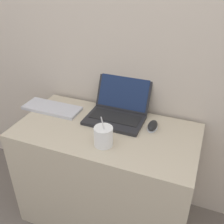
{
  "coord_description": "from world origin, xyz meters",
  "views": [
    {
      "loc": [
        0.51,
        -0.89,
        1.58
      ],
      "look_at": [
        0.01,
        0.34,
        0.81
      ],
      "focal_mm": 42.0,
      "sensor_mm": 36.0,
      "label": 1
    }
  ],
  "objects": [
    {
      "name": "drink_cup",
      "position": [
        0.04,
        0.14,
        0.78
      ],
      "size": [
        0.1,
        0.1,
        0.18
      ],
      "color": "white",
      "rests_on": "desk"
    },
    {
      "name": "wall_back",
      "position": [
        0.0,
        0.6,
        1.25
      ],
      "size": [
        7.0,
        0.04,
        2.5
      ],
      "color": "beige",
      "rests_on": "ground_plane"
    },
    {
      "name": "laptop",
      "position": [
        0.01,
        0.45,
        0.78
      ],
      "size": [
        0.35,
        0.33,
        0.25
      ],
      "color": "#232326",
      "rests_on": "desk"
    },
    {
      "name": "desk",
      "position": [
        0.0,
        0.28,
        0.36
      ],
      "size": [
        1.07,
        0.56,
        0.72
      ],
      "color": "beige",
      "rests_on": "ground_plane"
    },
    {
      "name": "computer_mouse",
      "position": [
        0.25,
        0.39,
        0.74
      ],
      "size": [
        0.06,
        0.11,
        0.04
      ],
      "color": "white",
      "rests_on": "desk"
    },
    {
      "name": "external_keyboard",
      "position": [
        -0.42,
        0.37,
        0.73
      ],
      "size": [
        0.38,
        0.15,
        0.02
      ],
      "color": "silver",
      "rests_on": "desk"
    }
  ]
}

